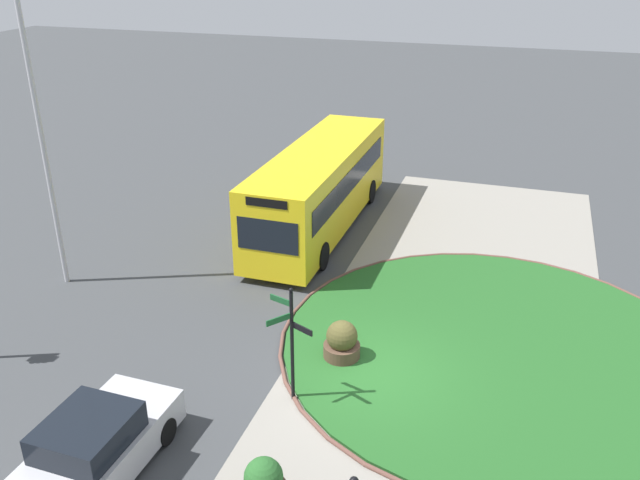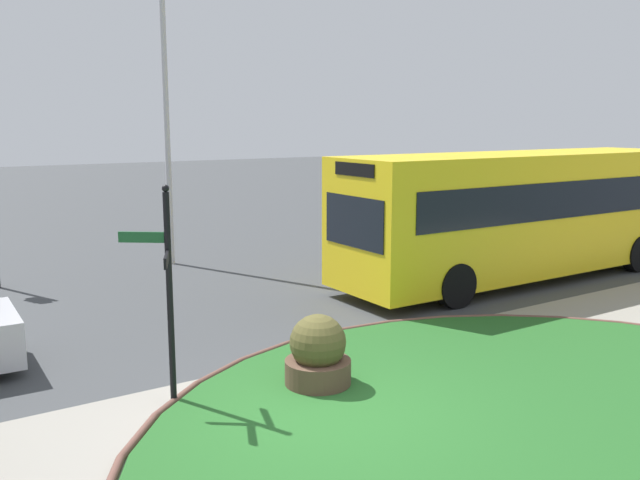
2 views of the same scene
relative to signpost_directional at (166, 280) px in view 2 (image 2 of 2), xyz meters
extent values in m
plane|color=#3D3F42|center=(1.64, -1.66, -1.83)|extent=(120.00, 120.00, 0.00)
cube|color=gray|center=(1.64, -3.51, -1.82)|extent=(32.00, 8.30, 0.02)
cylinder|color=#235B23|center=(3.86, -4.60, -1.78)|extent=(11.77, 11.77, 0.10)
torus|color=brown|center=(3.86, -4.60, -1.78)|extent=(12.08, 12.08, 0.11)
cylinder|color=black|center=(0.03, -0.02, -0.30)|extent=(0.09, 0.09, 3.07)
sphere|color=black|center=(0.03, -0.02, 1.28)|extent=(0.10, 0.10, 0.10)
cube|color=#195128|center=(0.13, 0.30, 0.90)|extent=(0.21, 0.57, 0.15)
cube|color=#195128|center=(-0.26, 0.20, 0.61)|extent=(0.54, 0.42, 0.15)
cube|color=black|center=(-0.11, -0.34, 0.37)|extent=(0.28, 0.57, 0.15)
cube|color=yellow|center=(10.43, 2.67, -0.07)|extent=(10.53, 2.60, 2.97)
cube|color=black|center=(10.43, 1.39, 0.34)|extent=(9.25, 0.07, 0.88)
cube|color=black|center=(10.44, 3.95, 0.34)|extent=(9.25, 0.07, 0.88)
cube|color=black|center=(5.16, 2.70, 0.07)|extent=(0.03, 2.08, 1.10)
cube|color=black|center=(5.16, 2.70, 1.19)|extent=(0.03, 1.39, 0.28)
cylinder|color=black|center=(7.06, 1.52, -1.33)|extent=(1.00, 0.31, 1.00)
cylinder|color=black|center=(7.08, 3.85, -1.33)|extent=(1.00, 0.31, 1.00)
cylinder|color=black|center=(13.79, 1.48, -1.33)|extent=(1.00, 0.31, 1.00)
cylinder|color=black|center=(13.81, 3.81, -1.33)|extent=(1.00, 0.31, 1.00)
cube|color=#EAEACC|center=(-1.51, 3.60, -1.24)|extent=(0.02, 0.20, 0.12)
cube|color=#EAEACC|center=(-1.53, 2.48, -1.24)|extent=(0.02, 0.20, 0.12)
cylinder|color=#B7B7BC|center=(3.56, 9.37, 2.89)|extent=(0.16, 0.16, 9.45)
cylinder|color=brown|center=(2.07, -0.69, -1.60)|extent=(1.01, 1.01, 0.47)
sphere|color=#4C4723|center=(2.07, -0.69, -1.09)|extent=(0.85, 0.85, 0.85)
camera|label=1|loc=(-12.55, -4.82, 8.71)|focal=37.26mm
camera|label=2|loc=(-3.17, -8.80, 2.17)|focal=37.70mm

